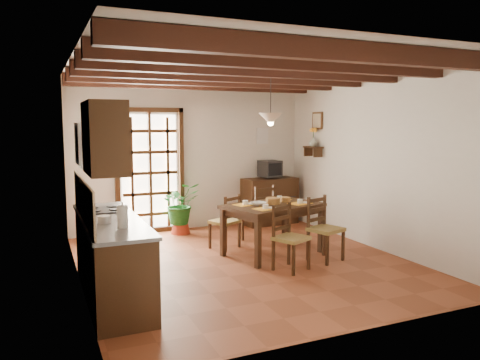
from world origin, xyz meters
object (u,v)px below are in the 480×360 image
chair_near_right (325,241)px  pendant_lamp (271,118)px  crt_tv (270,169)px  potted_plant (180,203)px  sideboard (270,201)px  kitchen_counter (111,256)px  chair_near_left (290,250)px  chair_far_left (225,231)px  chair_far_right (258,224)px  dining_table (273,211)px

chair_near_right → pendant_lamp: bearing=109.2°
crt_tv → potted_plant: size_ratio=0.22×
sideboard → kitchen_counter: bearing=-146.2°
chair_near_left → chair_far_left: 1.46m
chair_far_left → chair_far_right: bearing=167.4°
sideboard → potted_plant: bearing=178.6°
chair_far_right → pendant_lamp: (-0.14, -0.70, 1.77)m
dining_table → sideboard: sideboard is taller
pendant_lamp → potted_plant: bearing=117.4°
chair_far_left → chair_far_right: size_ratio=0.90×
kitchen_counter → dining_table: (2.53, 0.84, 0.20)m
dining_table → crt_tv: crt_tv is taller
chair_near_right → sideboard: 2.63m
dining_table → chair_far_right: size_ratio=1.68×
chair_far_right → pendant_lamp: 1.91m
sideboard → potted_plant: potted_plant is taller
chair_near_left → sideboard: size_ratio=0.83×
potted_plant → pendant_lamp: size_ratio=2.33×
chair_far_left → sideboard: sideboard is taller
chair_near_right → chair_far_left: (-1.08, 1.21, -0.02)m
chair_far_left → crt_tv: size_ratio=2.02×
sideboard → potted_plant: size_ratio=0.55×
chair_near_left → sideboard: 3.01m
dining_table → pendant_lamp: (-0.00, 0.10, 1.40)m
chair_far_left → pendant_lamp: pendant_lamp is taller
dining_table → chair_far_right: (0.14, 0.80, -0.37)m
dining_table → chair_near_right: size_ratio=1.73×
chair_near_left → chair_far_right: (0.29, 1.60, 0.02)m
chair_near_left → pendant_lamp: (0.15, 0.90, 1.80)m
chair_far_left → sideboard: size_ratio=0.81×
chair_near_right → dining_table: bearing=113.5°
dining_table → chair_far_left: 0.91m
dining_table → chair_near_right: bearing=-64.0°
chair_near_left → potted_plant: bearing=81.7°
kitchen_counter → chair_far_right: bearing=31.5°
crt_tv → potted_plant: bearing=173.6°
chair_near_right → crt_tv: bearing=62.4°
chair_far_right → potted_plant: 1.53m
chair_near_right → chair_far_right: size_ratio=0.97×
chair_near_right → chair_far_right: (-0.40, 1.40, 0.01)m
sideboard → pendant_lamp: bearing=-122.3°
sideboard → crt_tv: crt_tv is taller
kitchen_counter → pendant_lamp: (2.53, 0.94, 1.60)m
chair_far_right → dining_table: bearing=66.4°
kitchen_counter → pendant_lamp: pendant_lamp is taller
chair_near_right → chair_near_left: bearing=177.6°
dining_table → sideboard: size_ratio=1.50×
potted_plant → dining_table: bearing=-63.9°
dining_table → chair_far_right: chair_far_right is taller
chair_far_right → potted_plant: size_ratio=0.49×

